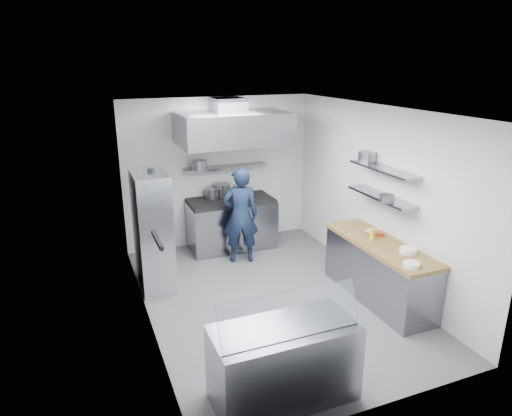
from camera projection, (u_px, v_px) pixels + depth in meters
name	position (u px, v px, depth m)	size (l,w,h in m)	color
floor	(271.00, 298.00, 6.90)	(5.00, 5.00, 0.00)	#49494B
ceiling	(273.00, 110.00, 6.03)	(5.00, 5.00, 0.00)	silver
wall_back	(219.00, 172.00, 8.67)	(3.60, 0.02, 2.80)	white
wall_front	(380.00, 288.00, 4.26)	(3.60, 0.02, 2.80)	white
wall_left	(143.00, 227.00, 5.83)	(5.00, 0.02, 2.80)	white
wall_right	(377.00, 197.00, 7.11)	(5.00, 0.02, 2.80)	white
gas_range	(231.00, 225.00, 8.65)	(1.60, 0.80, 0.90)	gray
cooktop	(231.00, 201.00, 8.50)	(1.57, 0.78, 0.06)	black
stock_pot_left	(213.00, 193.00, 8.50)	(0.28, 0.28, 0.20)	slate
stock_pot_mid	(221.00, 190.00, 8.67)	(0.33, 0.33, 0.24)	slate
stock_pot_right	(241.00, 189.00, 8.84)	(0.27, 0.27, 0.16)	slate
over_range_shelf	(226.00, 167.00, 8.53)	(1.60, 0.30, 0.04)	gray
shelf_pot_a	(199.00, 165.00, 8.19)	(0.26, 0.26, 0.18)	slate
extractor_hood	(233.00, 128.00, 7.92)	(1.90, 1.15, 0.55)	gray
hood_duct	(228.00, 105.00, 8.00)	(0.55, 0.55, 0.24)	slate
red_firebox	(153.00, 178.00, 8.17)	(0.22, 0.10, 0.26)	red
chef	(240.00, 215.00, 7.93)	(0.62, 0.41, 1.71)	#121D36
wire_rack	(153.00, 231.00, 7.01)	(0.50, 0.90, 1.85)	silver
rack_bin_a	(155.00, 243.00, 6.88)	(0.17, 0.21, 0.19)	white
rack_bin_b	(148.00, 204.00, 7.08)	(0.15, 0.19, 0.17)	yellow
rack_jar	(151.00, 175.00, 6.79)	(0.11, 0.11, 0.18)	black
knife_strip	(157.00, 240.00, 5.00)	(0.04, 0.55, 0.05)	black
prep_counter_base	(378.00, 273.00, 6.77)	(0.62, 2.00, 0.84)	gray
prep_counter_top	(381.00, 245.00, 6.63)	(0.65, 2.04, 0.06)	olive
plate_stack_a	(411.00, 265.00, 5.84)	(0.21, 0.21, 0.06)	white
plate_stack_b	(408.00, 250.00, 6.28)	(0.24, 0.24, 0.06)	white
copper_pan	(379.00, 234.00, 6.89)	(0.16, 0.16, 0.06)	#C05736
squeeze_bottle	(372.00, 234.00, 6.71)	(0.06, 0.06, 0.18)	yellow
mixing_bowl	(372.00, 232.00, 6.96)	(0.20, 0.20, 0.05)	white
wall_shelf_lower	(381.00, 197.00, 6.76)	(0.30, 1.30, 0.04)	gray
wall_shelf_upper	(384.00, 169.00, 6.63)	(0.30, 1.30, 0.04)	gray
shelf_pot_c	(387.00, 198.00, 6.44)	(0.21, 0.21, 0.10)	slate
shelf_pot_d	(367.00, 156.00, 7.06)	(0.29, 0.29, 0.14)	slate
display_case	(284.00, 363.00, 4.74)	(1.50, 0.70, 0.85)	gray
display_glass	(290.00, 314.00, 4.44)	(1.47, 0.02, 0.45)	silver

